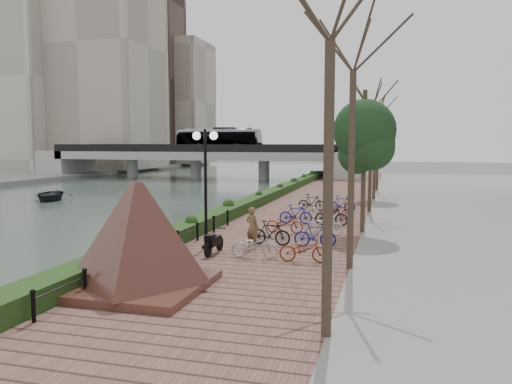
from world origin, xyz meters
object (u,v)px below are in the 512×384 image
at_px(motorcycle, 214,242).
at_px(boat, 50,195).
at_px(granite_monument, 138,235).
at_px(pedestrian, 252,227).
at_px(lamppost, 205,162).

relative_size(motorcycle, boat, 0.34).
bearing_deg(granite_monument, pedestrian, 76.10).
distance_m(granite_monument, boat, 29.21).
relative_size(granite_monument, motorcycle, 3.33).
xyz_separation_m(lamppost, boat, (-19.50, 15.90, -3.41)).
bearing_deg(lamppost, granite_monument, -88.47).
bearing_deg(lamppost, boat, 140.81).
height_order(motorcycle, pedestrian, pedestrian).
xyz_separation_m(granite_monument, lamppost, (-0.15, 5.65, 1.82)).
bearing_deg(motorcycle, boat, 141.94).
distance_m(lamppost, boat, 25.39).
relative_size(lamppost, pedestrian, 2.89).
height_order(lamppost, motorcycle, lamppost).
height_order(granite_monument, motorcycle, granite_monument).
distance_m(granite_monument, pedestrian, 6.52).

